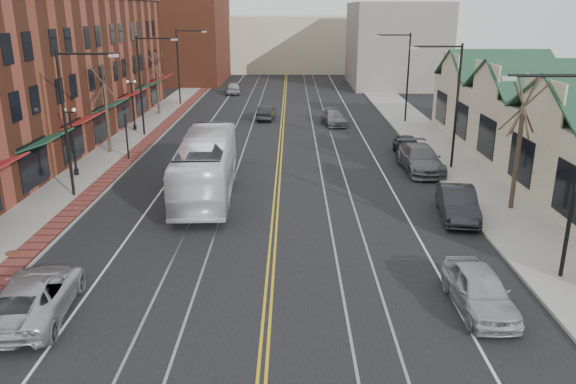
{
  "coord_description": "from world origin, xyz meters",
  "views": [
    {
      "loc": [
        0.85,
        -14.11,
        10.2
      ],
      "look_at": [
        0.69,
        10.92,
        2.0
      ],
      "focal_mm": 35.0,
      "sensor_mm": 36.0,
      "label": 1
    }
  ],
  "objects_px": {
    "parked_suv": "(34,296)",
    "parked_car_d": "(408,146)",
    "transit_bus": "(206,165)",
    "parked_car_c": "(420,159)",
    "parked_car_b": "(458,203)",
    "parked_car_a": "(479,290)"
  },
  "relations": [
    {
      "from": "parked_car_a",
      "to": "parked_suv",
      "type": "bearing_deg",
      "value": -179.94
    },
    {
      "from": "parked_suv",
      "to": "parked_car_a",
      "type": "relative_size",
      "value": 1.21
    },
    {
      "from": "parked_car_a",
      "to": "parked_car_c",
      "type": "distance_m",
      "value": 17.95
    },
    {
      "from": "transit_bus",
      "to": "parked_car_d",
      "type": "bearing_deg",
      "value": -149.15
    },
    {
      "from": "parked_car_c",
      "to": "parked_car_d",
      "type": "relative_size",
      "value": 1.38
    },
    {
      "from": "parked_car_b",
      "to": "parked_car_d",
      "type": "relative_size",
      "value": 1.15
    },
    {
      "from": "parked_suv",
      "to": "parked_car_d",
      "type": "relative_size",
      "value": 1.29
    },
    {
      "from": "parked_suv",
      "to": "parked_car_a",
      "type": "bearing_deg",
      "value": 176.32
    },
    {
      "from": "parked_car_a",
      "to": "parked_car_c",
      "type": "bearing_deg",
      "value": 82.35
    },
    {
      "from": "transit_bus",
      "to": "parked_car_b",
      "type": "distance_m",
      "value": 13.92
    },
    {
      "from": "parked_car_a",
      "to": "parked_car_d",
      "type": "xyz_separation_m",
      "value": [
        1.8,
        22.03,
        -0.05
      ]
    },
    {
      "from": "parked_car_d",
      "to": "parked_suv",
      "type": "bearing_deg",
      "value": -128.09
    },
    {
      "from": "parked_car_a",
      "to": "parked_car_c",
      "type": "relative_size",
      "value": 0.77
    },
    {
      "from": "transit_bus",
      "to": "parked_suv",
      "type": "height_order",
      "value": "transit_bus"
    },
    {
      "from": "parked_car_b",
      "to": "parked_car_d",
      "type": "height_order",
      "value": "parked_car_b"
    },
    {
      "from": "parked_suv",
      "to": "parked_car_b",
      "type": "distance_m",
      "value": 19.89
    },
    {
      "from": "parked_suv",
      "to": "parked_car_b",
      "type": "height_order",
      "value": "parked_car_b"
    },
    {
      "from": "parked_car_a",
      "to": "parked_car_b",
      "type": "xyz_separation_m",
      "value": [
        1.8,
        9.17,
        0.03
      ]
    },
    {
      "from": "parked_car_b",
      "to": "parked_car_a",
      "type": "bearing_deg",
      "value": -93.92
    },
    {
      "from": "parked_suv",
      "to": "parked_car_d",
      "type": "height_order",
      "value": "parked_suv"
    },
    {
      "from": "transit_bus",
      "to": "parked_car_c",
      "type": "bearing_deg",
      "value": -163.33
    },
    {
      "from": "parked_car_a",
      "to": "parked_car_b",
      "type": "distance_m",
      "value": 9.35
    }
  ]
}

